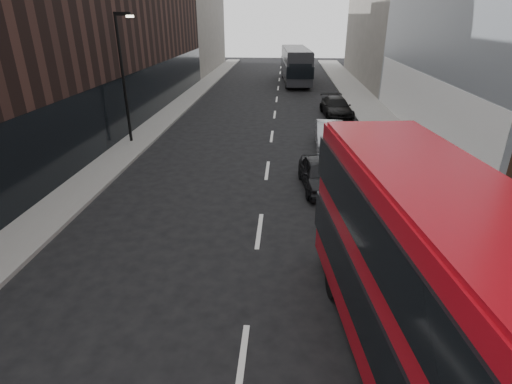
% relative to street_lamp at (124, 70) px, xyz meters
% --- Properties ---
extents(sidewalk_right, '(3.00, 80.00, 0.15)m').
position_rel_street_lamp_xyz_m(sidewalk_right, '(15.72, 7.00, -4.11)').
color(sidewalk_right, slate).
rests_on(sidewalk_right, ground).
extents(sidewalk_left, '(2.00, 80.00, 0.15)m').
position_rel_street_lamp_xyz_m(sidewalk_left, '(0.22, 7.00, -4.11)').
color(sidewalk_left, slate).
rests_on(sidewalk_left, ground).
extents(building_left_mid, '(5.00, 24.00, 14.00)m').
position_rel_street_lamp_xyz_m(building_left_mid, '(-3.28, 12.00, 2.82)').
color(building_left_mid, black).
rests_on(building_left_mid, ground).
extents(building_left_far, '(5.00, 20.00, 13.00)m').
position_rel_street_lamp_xyz_m(building_left_far, '(-3.28, 34.00, 2.32)').
color(building_left_far, '#625E57').
rests_on(building_left_far, ground).
extents(street_lamp, '(1.06, 0.22, 7.00)m').
position_rel_street_lamp_xyz_m(street_lamp, '(0.00, 0.00, 0.00)').
color(street_lamp, black).
rests_on(street_lamp, sidewalk_left).
extents(red_bus, '(3.87, 11.09, 4.40)m').
position_rel_street_lamp_xyz_m(red_bus, '(11.95, -16.71, -1.74)').
color(red_bus, '#A00914').
rests_on(red_bus, ground).
extents(grey_bus, '(3.40, 11.58, 3.69)m').
position_rel_street_lamp_xyz_m(grey_bus, '(10.02, 23.58, -2.20)').
color(grey_bus, black).
rests_on(grey_bus, ground).
extents(car_a, '(1.97, 4.03, 1.32)m').
position_rel_street_lamp_xyz_m(car_a, '(10.60, -6.00, -3.52)').
color(car_a, black).
rests_on(car_a, ground).
extents(car_b, '(1.62, 4.39, 1.43)m').
position_rel_street_lamp_xyz_m(car_b, '(11.58, 0.00, -3.46)').
color(car_b, '#999BA1').
rests_on(car_b, ground).
extents(car_c, '(2.38, 4.90, 1.38)m').
position_rel_street_lamp_xyz_m(car_c, '(12.82, 7.76, -3.49)').
color(car_c, black).
rests_on(car_c, ground).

